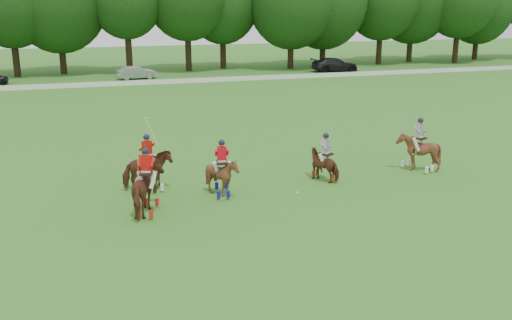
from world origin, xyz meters
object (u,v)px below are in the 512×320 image
object	(u,v)px
polo_red_b	(148,170)
polo_red_c	(222,176)
car_mid	(137,73)
polo_stripe_a	(325,164)
polo_stripe_b	(418,151)
polo_ball	(297,193)
polo_red_a	(147,190)
car_right	(335,65)

from	to	relation	value
polo_red_b	polo_red_c	distance (m)	3.12
car_mid	polo_stripe_a	xyz separation A→B (m)	(3.77, -37.48, 0.08)
polo_stripe_b	polo_ball	size ratio (longest dim) A/B	27.29
polo_red_a	polo_red_c	distance (m)	3.31
polo_red_a	polo_red_b	size ratio (longest dim) A/B	0.85
polo_red_c	polo_ball	size ratio (longest dim) A/B	25.39
polo_red_a	polo_ball	xyz separation A→B (m)	(6.02, 0.42, -0.87)
polo_red_a	polo_red_b	xyz separation A→B (m)	(0.38, 2.70, -0.06)
polo_red_b	polo_stripe_b	size ratio (longest dim) A/B	1.18
car_right	polo_stripe_b	world-z (taller)	polo_stripe_b
polo_red_b	polo_stripe_a	xyz separation A→B (m)	(7.47, -0.91, -0.12)
polo_stripe_a	polo_ball	size ratio (longest dim) A/B	23.21
polo_stripe_a	polo_ball	world-z (taller)	polo_stripe_a
polo_red_c	polo_stripe_b	bearing A→B (deg)	4.01
polo_red_c	polo_stripe_b	distance (m)	9.44
polo_red_a	polo_stripe_b	world-z (taller)	polo_red_a
polo_stripe_b	polo_red_b	bearing A→B (deg)	175.91
polo_red_b	polo_red_c	xyz separation A→B (m)	(2.72, -1.53, -0.03)
car_mid	polo_red_b	xyz separation A→B (m)	(-3.70, -36.57, 0.20)
polo_red_a	polo_red_b	bearing A→B (deg)	81.97
polo_red_c	polo_stripe_b	world-z (taller)	polo_stripe_b
polo_red_a	polo_red_c	bearing A→B (deg)	20.68
polo_stripe_b	polo_ball	xyz separation A→B (m)	(-6.49, -1.41, -0.86)
polo_stripe_b	polo_red_c	bearing A→B (deg)	-175.99
car_right	polo_stripe_a	xyz separation A→B (m)	(-18.36, -37.48, -0.03)
car_mid	polo_red_c	bearing A→B (deg)	171.65
car_right	polo_red_c	distance (m)	44.56
polo_red_a	car_mid	bearing A→B (deg)	84.07
car_right	polo_red_b	distance (m)	44.77
polo_red_b	car_mid	bearing A→B (deg)	84.22
polo_stripe_b	polo_ball	world-z (taller)	polo_stripe_b
polo_red_b	polo_stripe_b	world-z (taller)	polo_red_b
car_mid	polo_red_a	size ratio (longest dim) A/B	1.61
car_right	polo_ball	xyz separation A→B (m)	(-20.19, -38.85, -0.73)
polo_red_c	polo_stripe_a	xyz separation A→B (m)	(4.75, 0.62, -0.08)
car_mid	polo_stripe_b	world-z (taller)	polo_stripe_b
polo_stripe_b	car_mid	bearing A→B (deg)	102.68
car_right	polo_red_a	distance (m)	47.21
polo_red_b	polo_ball	world-z (taller)	polo_red_b
polo_red_c	polo_ball	distance (m)	3.12
polo_red_b	polo_red_a	bearing A→B (deg)	-98.03
polo_red_a	polo_stripe_b	bearing A→B (deg)	8.32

